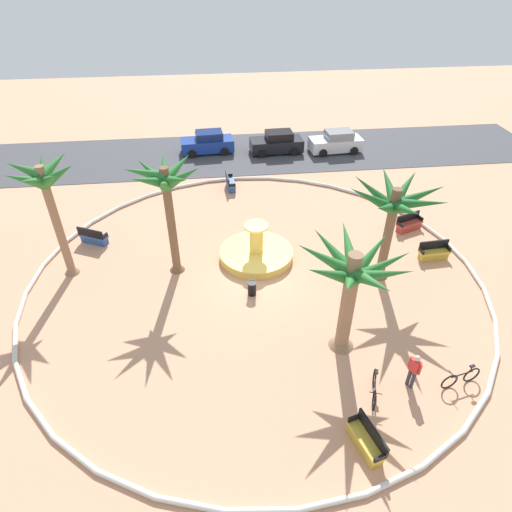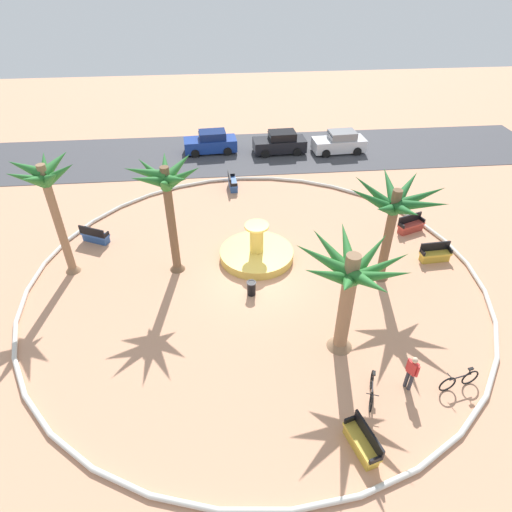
{
  "view_description": "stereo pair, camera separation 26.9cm",
  "coord_description": "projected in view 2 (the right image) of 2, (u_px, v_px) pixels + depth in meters",
  "views": [
    {
      "loc": [
        -1.88,
        -16.63,
        13.68
      ],
      "look_at": [
        0.06,
        0.52,
        1.0
      ],
      "focal_mm": 30.67,
      "sensor_mm": 36.0,
      "label": 1
    },
    {
      "loc": [
        -1.61,
        -16.66,
        13.68
      ],
      "look_at": [
        0.06,
        0.52,
        1.0
      ],
      "focal_mm": 30.67,
      "sensor_mm": 36.0,
      "label": 2
    }
  ],
  "objects": [
    {
      "name": "person_cyclist_helmet",
      "position": [
        412.0,
        371.0,
        15.85
      ],
      "size": [
        0.34,
        0.48,
        1.63
      ],
      "color": "#33333D",
      "rests_on": "ground"
    },
    {
      "name": "parked_car_second",
      "position": [
        280.0,
        143.0,
        33.67
      ],
      "size": [
        4.08,
        2.07,
        1.67
      ],
      "color": "black",
      "rests_on": "ground"
    },
    {
      "name": "bench_north",
      "position": [
        411.0,
        226.0,
        24.85
      ],
      "size": [
        1.67,
        1.02,
        1.0
      ],
      "color": "#B73D33",
      "rests_on": "ground"
    },
    {
      "name": "palm_tree_by_curb",
      "position": [
        47.0,
        189.0,
        19.33
      ],
      "size": [
        3.2,
        3.15,
        6.05
      ],
      "color": "#8E6B4C",
      "rests_on": "ground"
    },
    {
      "name": "parked_car_leftmost",
      "position": [
        211.0,
        143.0,
        33.73
      ],
      "size": [
        4.11,
        2.13,
        1.67
      ],
      "color": "navy",
      "rests_on": "ground"
    },
    {
      "name": "bench_southeast",
      "position": [
        362.0,
        443.0,
        14.22
      ],
      "size": [
        0.91,
        1.68,
        1.0
      ],
      "color": "gold",
      "rests_on": "ground"
    },
    {
      "name": "bench_southwest",
      "position": [
        95.0,
        236.0,
        24.0
      ],
      "size": [
        1.66,
        1.15,
        1.0
      ],
      "color": "#335BA8",
      "rests_on": "ground"
    },
    {
      "name": "palm_tree_far_side",
      "position": [
        166.0,
        188.0,
        19.48
      ],
      "size": [
        3.48,
        3.39,
        5.88
      ],
      "color": "brown",
      "rests_on": "ground"
    },
    {
      "name": "fountain",
      "position": [
        257.0,
        253.0,
        22.81
      ],
      "size": [
        3.83,
        3.83,
        2.03
      ],
      "color": "gold",
      "rests_on": "ground"
    },
    {
      "name": "bench_west",
      "position": [
        435.0,
        255.0,
        22.61
      ],
      "size": [
        1.63,
        0.6,
        1.0
      ],
      "color": "gold",
      "rests_on": "ground"
    },
    {
      "name": "bicycle_red_frame",
      "position": [
        372.0,
        390.0,
        15.83
      ],
      "size": [
        0.68,
        1.64,
        0.94
      ],
      "color": "black",
      "rests_on": "ground"
    },
    {
      "name": "plaza_curb",
      "position": [
        256.0,
        277.0,
        21.53
      ],
      "size": [
        22.02,
        22.02,
        0.2
      ],
      "primitive_type": "torus",
      "color": "silver",
      "rests_on": "ground"
    },
    {
      "name": "street_asphalt",
      "position": [
        237.0,
        153.0,
        33.94
      ],
      "size": [
        48.0,
        8.0,
        0.03
      ],
      "primitive_type": "cube",
      "color": "#424247",
      "rests_on": "ground"
    },
    {
      "name": "palm_tree_near_fountain",
      "position": [
        395.0,
        208.0,
        19.37
      ],
      "size": [
        4.44,
        4.5,
        5.1
      ],
      "color": "brown",
      "rests_on": "ground"
    },
    {
      "name": "bench_east",
      "position": [
        232.0,
        183.0,
        29.12
      ],
      "size": [
        0.6,
        1.63,
        1.0
      ],
      "color": "#335BA8",
      "rests_on": "ground"
    },
    {
      "name": "ground_plane",
      "position": [
        256.0,
        279.0,
        21.59
      ],
      "size": [
        80.0,
        80.0,
        0.0
      ],
      "primitive_type": "plane",
      "color": "tan"
    },
    {
      "name": "bicycle_by_lamppost",
      "position": [
        459.0,
        380.0,
        16.18
      ],
      "size": [
        1.69,
        0.52,
        0.94
      ],
      "color": "black",
      "rests_on": "ground"
    },
    {
      "name": "parked_car_third",
      "position": [
        339.0,
        143.0,
        33.73
      ],
      "size": [
        4.1,
        2.12,
        1.67
      ],
      "color": "silver",
      "rests_on": "ground"
    },
    {
      "name": "palm_tree_mid_plaza",
      "position": [
        350.0,
        279.0,
        15.92
      ],
      "size": [
        4.24,
        4.47,
        4.91
      ],
      "color": "#8E6B4C",
      "rests_on": "ground"
    },
    {
      "name": "trash_bin",
      "position": [
        251.0,
        288.0,
        20.43
      ],
      "size": [
        0.46,
        0.46,
        0.73
      ],
      "color": "black",
      "rests_on": "ground"
    }
  ]
}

